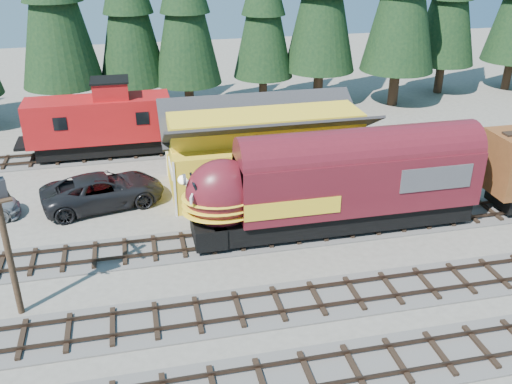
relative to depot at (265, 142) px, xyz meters
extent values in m
plane|color=#6B665B|center=(0.00, -10.50, -2.96)|extent=(120.00, 120.00, 0.00)
cube|color=#4C4947|center=(10.00, -6.50, -2.92)|extent=(68.00, 3.20, 0.08)
cube|color=#38281E|center=(10.00, -7.22, -2.71)|extent=(68.00, 0.08, 0.16)
cube|color=#38281E|center=(10.00, -5.78, -2.71)|extent=(68.00, 0.08, 0.16)
cube|color=#4C4947|center=(-10.00, 7.50, -2.92)|extent=(32.00, 3.20, 0.08)
cube|color=#38281E|center=(-10.00, 6.78, -2.71)|extent=(32.00, 0.08, 0.16)
cube|color=#38281E|center=(-10.00, 8.22, -2.71)|extent=(32.00, 0.08, 0.16)
cube|color=yellow|center=(0.00, 0.00, -1.26)|extent=(12.00, 6.00, 3.40)
cube|color=yellow|center=(0.00, 0.00, 1.16)|extent=(11.88, 3.30, 1.44)
cube|color=white|center=(-6.04, -1.00, -0.76)|extent=(0.06, 2.40, 0.60)
cone|color=black|center=(-7.50, 16.86, 6.38)|extent=(5.70, 5.70, 12.99)
cone|color=black|center=(-2.98, 15.86, 6.43)|extent=(5.73, 5.73, 13.06)
cone|color=black|center=(3.96, 17.35, 5.77)|extent=(5.33, 5.33, 12.14)
cube|color=black|center=(2.73, -6.50, -2.08)|extent=(14.39, 2.58, 1.11)
cube|color=#59141D|center=(3.54, -6.50, -0.01)|extent=(13.13, 3.03, 3.03)
ellipsoid|color=#59141D|center=(-3.83, -6.50, -0.11)|extent=(3.84, 2.97, 3.74)
cube|color=#38383A|center=(7.28, -6.50, 0.35)|extent=(4.04, 3.09, 1.31)
sphere|color=white|center=(-5.83, -6.50, 0.90)|extent=(0.44, 0.44, 0.44)
cube|color=black|center=(-10.28, 7.50, -2.14)|extent=(8.96, 2.31, 1.00)
cube|color=#AA1214|center=(-10.28, 7.50, -0.15)|extent=(9.95, 2.89, 2.99)
cube|color=#AA1214|center=(-9.28, 7.50, 1.94)|extent=(2.39, 2.19, 1.19)
cylinder|color=black|center=(-13.51, -10.46, 1.22)|extent=(0.28, 0.28, 8.36)
imported|color=black|center=(-10.06, -0.62, -1.97)|extent=(7.66, 4.70, 1.98)
camera|label=1|loc=(-7.91, -32.45, 12.62)|focal=40.00mm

